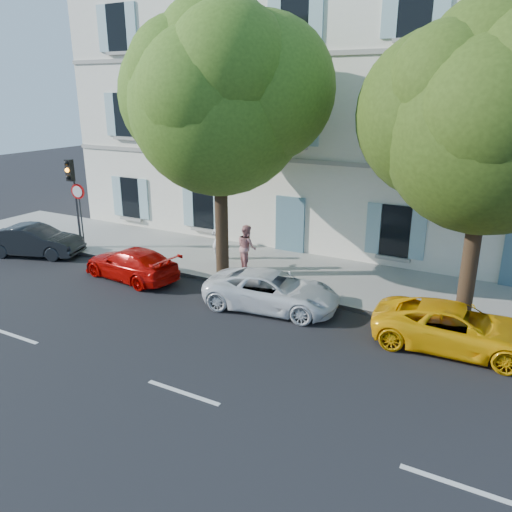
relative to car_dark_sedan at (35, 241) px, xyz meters
The scene contains 14 objects.
ground 11.71m from the car_dark_sedan, ahead, with size 90.00×90.00×0.00m, color black.
sidewalk 12.05m from the car_dark_sedan, 15.08° to the left, with size 36.00×4.50×0.15m, color #A09E96.
kerb 11.67m from the car_dark_sedan, ahead, with size 36.00×0.16×0.16m, color #9E998E.
building 15.57m from the car_dark_sedan, 37.39° to the left, with size 28.00×7.00×12.00m, color white.
car_dark_sedan is the anchor object (origin of this frame).
car_red_coupe 5.47m from the car_dark_sedan, ahead, with size 1.64×4.02×1.17m, color #C10A05.
car_white_coupe 11.28m from the car_dark_sedan, ahead, with size 2.00×4.33×1.20m, color white.
car_yellow_supercar 16.84m from the car_dark_sedan, ahead, with size 2.02×4.38×1.22m, color #FFB50A.
tree_left 10.20m from the car_dark_sedan, 10.07° to the left, with size 6.04×6.04×9.37m.
tree_right 17.64m from the car_dark_sedan, ahead, with size 5.62×5.62×8.66m.
traffic_light 2.87m from the car_dark_sedan, 51.34° to the left, with size 0.30×0.43×3.83m.
road_sign 2.48m from the car_dark_sedan, 47.08° to the left, with size 0.65×0.14×2.82m.
pedestrian_a 7.90m from the car_dark_sedan, 22.26° to the left, with size 0.57×0.37×1.57m, color silver.
pedestrian_b 9.26m from the car_dark_sedan, 15.71° to the left, with size 0.84×0.65×1.73m, color tan.
Camera 1 is at (6.26, -11.99, 6.67)m, focal length 35.00 mm.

